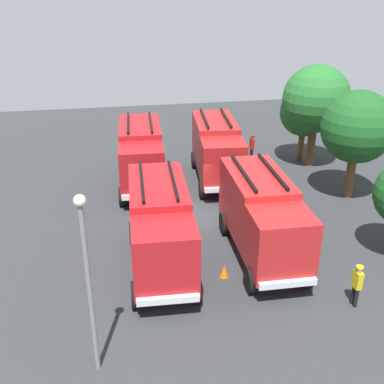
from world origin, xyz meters
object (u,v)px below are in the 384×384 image
tree_1 (316,99)px  tree_2 (358,127)px  firefighter_1 (252,146)px  firefighter_3 (357,283)px  lamppost (88,274)px  firefighter_0 (291,198)px  traffic_cone_0 (224,271)px  fire_truck_1 (160,225)px  fire_truck_3 (262,214)px  fire_truck_2 (217,148)px  fire_truck_0 (141,153)px  firefighter_2 (308,230)px  tree_0 (304,112)px

tree_1 → tree_2: (5.23, 0.16, -0.35)m
firefighter_1 → firefighter_3: 16.38m
lamppost → firefighter_0: bearing=132.2°
firefighter_1 → tree_1: size_ratio=0.26×
firefighter_0 → traffic_cone_0: (5.12, -5.02, -0.66)m
fire_truck_1 → tree_1: (-10.58, 11.64, 2.48)m
firefighter_0 → fire_truck_3: bearing=-2.8°
fire_truck_2 → lamppost: 16.73m
fire_truck_0 → fire_truck_3: size_ratio=1.01×
fire_truck_0 → firefighter_0: size_ratio=4.34×
fire_truck_0 → lamppost: lamppost is taller
fire_truck_3 → tree_1: size_ratio=1.05×
fire_truck_2 → traffic_cone_0: size_ratio=13.00×
fire_truck_3 → lamppost: 9.58m
firefighter_2 → traffic_cone_0: size_ratio=3.03×
firefighter_0 → firefighter_2: (3.52, -0.52, 0.02)m
fire_truck_3 → fire_truck_1: bearing=-86.8°
fire_truck_0 → lamppost: (14.76, -2.75, 1.62)m
fire_truck_1 → firefighter_3: fire_truck_1 is taller
firefighter_2 → tree_1: size_ratio=0.25×
fire_truck_2 → tree_2: bearing=66.3°
firefighter_3 → tree_2: size_ratio=0.29×
firefighter_2 → lamppost: lamppost is taller
fire_truck_3 → tree_2: 9.07m
firefighter_0 → firefighter_2: size_ratio=0.98×
fire_truck_2 → firefighter_0: fire_truck_2 is taller
fire_truck_0 → traffic_cone_0: (10.41, 2.67, -1.87)m
fire_truck_3 → tree_0: 13.37m
firefighter_0 → firefighter_1: 8.43m
fire_truck_3 → firefighter_0: fire_truck_3 is taller
fire_truck_1 → firefighter_1: 14.71m
fire_truck_1 → lamppost: (5.59, -2.82, 1.62)m
tree_1 → tree_0: bearing=-166.3°
fire_truck_1 → firefighter_1: (-12.30, 7.98, -1.12)m
fire_truck_1 → firefighter_1: fire_truck_1 is taller
fire_truck_1 → firefighter_0: bearing=119.7°
firefighter_1 → traffic_cone_0: (13.54, -5.38, -0.75)m
firefighter_1 → lamppost: size_ratio=0.28×
fire_truck_3 → tree_0: size_ratio=1.39×
fire_truck_0 → lamppost: 15.10m
fire_truck_0 → tree_1: size_ratio=1.07×
fire_truck_2 → tree_1: tree_1 is taller
tree_0 → firefighter_2: bearing=-20.8°
fire_truck_1 → firefighter_1: bearing=149.8°
firefighter_3 → traffic_cone_0: 5.46m
fire_truck_1 → fire_truck_3: bearing=94.6°
fire_truck_0 → firefighter_3: (13.24, 7.28, -1.12)m
firefighter_3 → firefighter_1: bearing=-95.2°
firefighter_3 → lamppost: bearing=6.2°
firefighter_3 → tree_0: (-15.71, 4.16, 2.46)m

